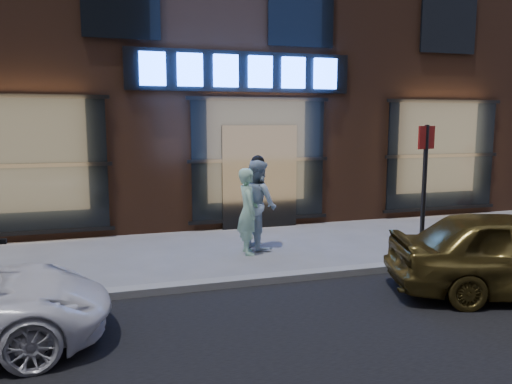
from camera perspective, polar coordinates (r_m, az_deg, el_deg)
ground at (r=8.31m, az=8.56°, el=-9.51°), size 90.00×90.00×0.00m
curb at (r=8.29m, az=8.57°, el=-9.12°), size 60.00×0.25×0.12m
storefront_building at (r=15.73m, az=-4.19°, el=17.82°), size 30.20×8.28×10.30m
man_bowtie at (r=9.40m, az=-0.94°, el=-2.22°), size 0.43×0.62×1.63m
man_cap at (r=9.82m, az=0.20°, el=-1.37°), size 0.85×0.99×1.76m
sign_post at (r=9.00m, az=18.68°, el=1.14°), size 0.38×0.14×2.44m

